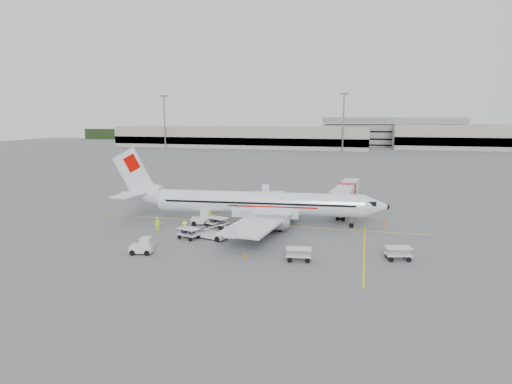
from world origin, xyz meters
TOP-DOWN VIEW (x-y plane):
  - ground at (0.00, 0.00)m, footprint 360.00×360.00m
  - stripe_lead at (0.00, 0.00)m, footprint 44.00×0.20m
  - stripe_cross at (14.00, -8.00)m, footprint 0.20×20.00m
  - terminal_west at (-40.00, 130.00)m, footprint 110.00×22.00m
  - terminal_east at (70.00, 145.00)m, footprint 90.00×26.00m
  - parking_garage at (25.00, 160.00)m, footprint 62.00×24.00m
  - treeline at (0.00, 175.00)m, footprint 300.00×3.00m
  - mast_west at (-70.00, 118.00)m, footprint 3.20×1.20m
  - mast_center at (5.00, 118.00)m, footprint 3.20×1.20m
  - aircraft at (0.91, 0.05)m, footprint 36.54×29.90m
  - jet_bridge at (11.36, 10.23)m, footprint 4.29×15.86m
  - belt_loader at (-2.70, -7.64)m, footprint 5.17×3.11m
  - tug_fore at (3.24, -2.49)m, footprint 2.65×1.98m
  - tug_mid at (-7.66, -14.42)m, footprint 2.37×1.62m
  - tug_aft at (-6.26, -2.00)m, footprint 2.60×1.91m
  - cart_loaded_a at (-3.66, -2.95)m, footprint 2.82×2.13m
  - cart_loaded_b at (-5.17, -8.39)m, footprint 2.74×2.16m
  - cart_empty_a at (7.94, -12.62)m, footprint 2.60×1.77m
  - cart_empty_b at (17.15, -10.00)m, footprint 2.71×1.99m
  - cone_nose at (16.51, 4.04)m, footprint 0.42×0.42m
  - cone_port at (-3.54, 11.62)m, footprint 0.35×0.35m
  - cone_stbd at (2.69, -12.87)m, footprint 0.33×0.33m
  - crew_a at (-5.39, -1.50)m, footprint 0.77×0.60m
  - crew_b at (-5.09, -1.76)m, footprint 1.00×0.88m
  - crew_c at (-5.97, -7.56)m, footprint 0.73×1.20m
  - crew_d at (-10.13, -6.10)m, footprint 1.05×0.57m

SIDE VIEW (x-z plane):
  - ground at x=0.00m, z-range 0.00..0.00m
  - stripe_lead at x=0.00m, z-range 0.00..0.01m
  - stripe_cross at x=14.00m, z-range 0.00..0.01m
  - cone_stbd at x=2.69m, z-range 0.00..0.53m
  - cone_port at x=-3.54m, z-range 0.00..0.57m
  - cone_nose at x=16.51m, z-range 0.00..0.69m
  - cart_loaded_b at x=-5.17m, z-range 0.00..1.25m
  - cart_empty_a at x=7.94m, z-range 0.00..1.26m
  - cart_empty_b at x=17.15m, z-range 0.00..1.27m
  - cart_loaded_a at x=-3.66m, z-range 0.00..1.31m
  - tug_mid at x=-7.66m, z-range 0.00..1.69m
  - crew_d at x=-10.13m, z-range 0.00..1.70m
  - crew_b at x=-5.09m, z-range 0.00..1.74m
  - crew_c at x=-5.97m, z-range 0.00..1.79m
  - tug_aft at x=-6.26m, z-range 0.00..1.80m
  - tug_fore at x=3.24m, z-range 0.00..1.82m
  - crew_a at x=-5.39m, z-range 0.00..1.88m
  - belt_loader at x=-2.70m, z-range 0.00..2.63m
  - jet_bridge at x=11.36m, z-range 0.00..4.11m
  - treeline at x=0.00m, z-range 0.00..6.00m
  - terminal_west at x=-40.00m, z-range 0.00..9.00m
  - aircraft at x=0.91m, z-range 0.00..9.41m
  - terminal_east at x=70.00m, z-range 0.00..10.00m
  - parking_garage at x=25.00m, z-range 0.00..14.00m
  - mast_west at x=-70.00m, z-range 0.00..22.00m
  - mast_center at x=5.00m, z-range 0.00..22.00m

